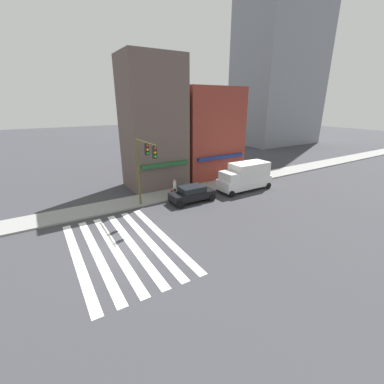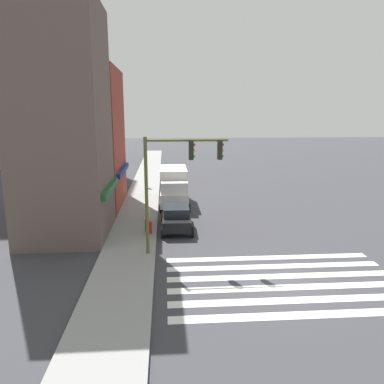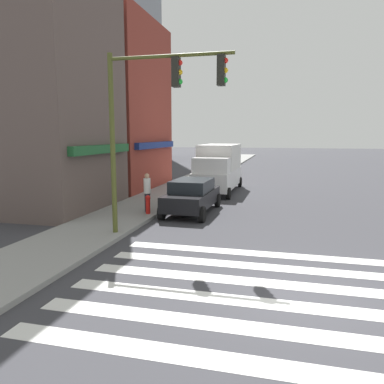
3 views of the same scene
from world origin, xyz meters
name	(u,v)px [view 2 (image 2 of 3)]	position (x,y,z in m)	size (l,w,h in m)	color
ground_plane	(284,282)	(0.00, 0.00, 0.00)	(200.00, 200.00, 0.00)	#38383D
sidewalk_left	(120,285)	(0.00, 7.50, 0.07)	(120.00, 3.00, 0.15)	gray
crosswalk_stripes	(284,282)	(0.00, 0.00, 0.00)	(6.37, 10.80, 0.01)	silver
storefront_row	(77,133)	(11.30, 11.50, 6.25)	(14.58, 5.30, 13.96)	brown
tower_distant	(9,12)	(46.05, 28.20, 22.19)	(18.80, 12.40, 44.39)	gray
traffic_signal	(176,171)	(3.70, 4.85, 4.62)	(0.32, 4.37, 6.42)	#474C1E
sedan_black	(176,217)	(8.38, 4.70, 0.84)	(4.43, 2.02, 1.59)	black
box_truck_white	(174,186)	(15.29, 4.70, 1.59)	(6.21, 2.42, 3.04)	white
pedestrian_blue_shirt	(146,179)	(22.01, 7.33, 1.07)	(0.32, 0.32, 1.77)	#23232D
pedestrian_white_shirt	(147,218)	(7.49, 6.60, 1.07)	(0.32, 0.32, 1.77)	#23232D
fire_hydrant	(150,227)	(7.03, 6.40, 0.61)	(0.24, 0.24, 0.84)	red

